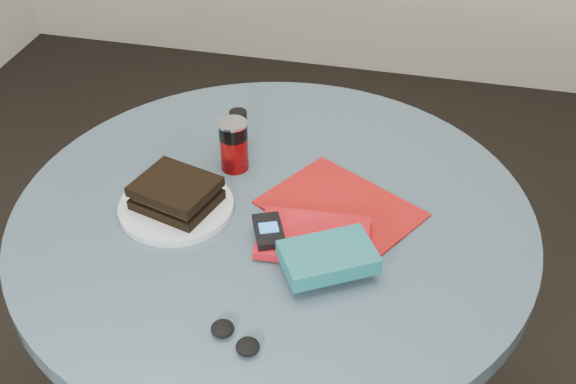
% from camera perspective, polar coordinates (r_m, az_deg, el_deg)
% --- Properties ---
extents(table, '(1.00, 1.00, 0.75)m').
position_cam_1_polar(table, '(1.49, -1.13, -6.32)').
color(table, black).
rests_on(table, ground).
extents(plate, '(0.27, 0.27, 0.01)m').
position_cam_1_polar(plate, '(1.40, -8.82, -1.16)').
color(plate, silver).
rests_on(plate, table).
extents(sandwich, '(0.17, 0.16, 0.05)m').
position_cam_1_polar(sandwich, '(1.38, -8.83, -0.08)').
color(sandwich, black).
rests_on(sandwich, plate).
extents(soda_can, '(0.06, 0.06, 0.11)m').
position_cam_1_polar(soda_can, '(1.47, -4.30, 3.71)').
color(soda_can, '#700506').
rests_on(soda_can, table).
extents(pepper_grinder, '(0.04, 0.04, 0.09)m').
position_cam_1_polar(pepper_grinder, '(1.54, -3.92, 5.01)').
color(pepper_grinder, '#41351C').
rests_on(pepper_grinder, table).
extents(magazine, '(0.34, 0.32, 0.00)m').
position_cam_1_polar(magazine, '(1.39, 4.16, -1.32)').
color(magazine, '#970D0D').
rests_on(magazine, table).
extents(red_book, '(0.21, 0.14, 0.02)m').
position_cam_1_polar(red_book, '(1.30, 2.02, -3.63)').
color(red_book, '#AF0D17').
rests_on(red_book, magazine).
extents(novel, '(0.19, 0.17, 0.03)m').
position_cam_1_polar(novel, '(1.23, 3.19, -5.16)').
color(novel, '#155F65').
rests_on(novel, red_book).
extents(mp3_player, '(0.08, 0.10, 0.02)m').
position_cam_1_polar(mp3_player, '(1.29, -1.54, -3.08)').
color(mp3_player, black).
rests_on(mp3_player, red_book).
extents(headphones, '(0.10, 0.08, 0.02)m').
position_cam_1_polar(headphones, '(1.14, -4.22, -11.40)').
color(headphones, black).
rests_on(headphones, table).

